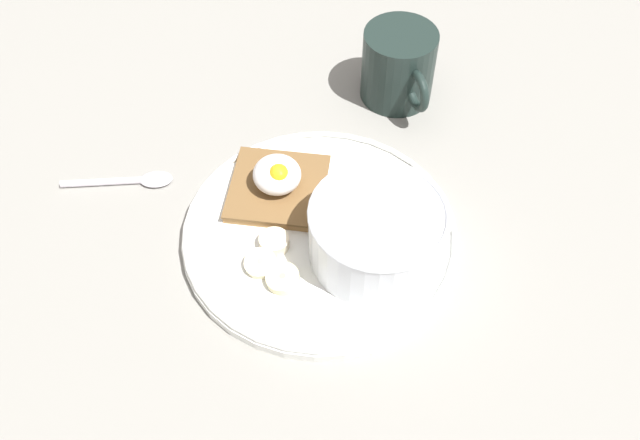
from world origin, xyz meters
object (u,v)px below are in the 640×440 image
object	(u,v)px
toast_slice	(278,188)
spoon	(131,181)
banana_slice_front	(283,279)
banana_slice_left	(274,242)
poached_egg	(277,175)
oatmeal_bowl	(378,230)
coffee_mug	(399,65)
banana_slice_back	(261,263)

from	to	relation	value
toast_slice	spoon	distance (cm)	16.58
banana_slice_front	banana_slice_left	xyz separation A→B (cm)	(-2.77, 3.57, 0.02)
toast_slice	poached_egg	distance (cm)	2.29
oatmeal_bowl	poached_egg	xyz separation A→B (cm)	(-12.47, 2.77, -0.49)
banana_slice_left	coffee_mug	world-z (taller)	coffee_mug
poached_egg	banana_slice_left	bearing A→B (deg)	-66.66
poached_egg	banana_slice_front	xyz separation A→B (cm)	(5.58, -10.08, -2.31)
oatmeal_bowl	banana_slice_front	size ratio (longest dim) A/B	2.85
oatmeal_bowl	poached_egg	bearing A→B (deg)	167.49
coffee_mug	banana_slice_front	bearing A→B (deg)	-90.11
banana_slice_left	banana_slice_back	size ratio (longest dim) A/B	1.12
coffee_mug	spoon	size ratio (longest dim) A/B	0.89
banana_slice_back	coffee_mug	world-z (taller)	coffee_mug
banana_slice_back	spoon	bearing A→B (deg)	166.23
oatmeal_bowl	banana_slice_left	distance (cm)	10.73
toast_slice	poached_egg	size ratio (longest dim) A/B	2.47
banana_slice_front	spoon	world-z (taller)	banana_slice_front
banana_slice_front	banana_slice_left	world-z (taller)	same
banana_slice_left	banana_slice_back	bearing A→B (deg)	-90.70
banana_slice_front	banana_slice_back	xyz separation A→B (cm)	(-2.81, 0.69, -0.01)
oatmeal_bowl	poached_egg	world-z (taller)	oatmeal_bowl
toast_slice	banana_slice_left	world-z (taller)	banana_slice_left
toast_slice	banana_slice_back	distance (cm)	9.88
banana_slice_left	coffee_mug	bearing A→B (deg)	84.09
toast_slice	oatmeal_bowl	bearing A→B (deg)	-12.77
banana_slice_left	banana_slice_front	bearing A→B (deg)	-52.18
toast_slice	banana_slice_back	world-z (taller)	banana_slice_back
oatmeal_bowl	poached_egg	size ratio (longest dim) A/B	2.67
banana_slice_front	coffee_mug	xyz separation A→B (cm)	(0.06, 30.99, 3.01)
banana_slice_back	banana_slice_left	bearing A→B (deg)	89.30
poached_egg	spoon	xyz separation A→B (cm)	(-15.86, -4.83, -3.51)
poached_egg	coffee_mug	world-z (taller)	coffee_mug
oatmeal_bowl	toast_slice	size ratio (longest dim) A/B	1.08
oatmeal_bowl	coffee_mug	bearing A→B (deg)	106.08
poached_egg	coffee_mug	xyz separation A→B (cm)	(5.64, 20.91, 0.70)
banana_slice_front	spoon	size ratio (longest dim) A/B	0.42
toast_slice	poached_egg	bearing A→B (deg)	-47.61
banana_slice_back	toast_slice	bearing A→B (deg)	106.69
spoon	oatmeal_bowl	bearing A→B (deg)	4.16
oatmeal_bowl	banana_slice_left	size ratio (longest dim) A/B	3.47
coffee_mug	toast_slice	bearing A→B (deg)	-105.32
banana_slice_left	coffee_mug	distance (cm)	27.73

